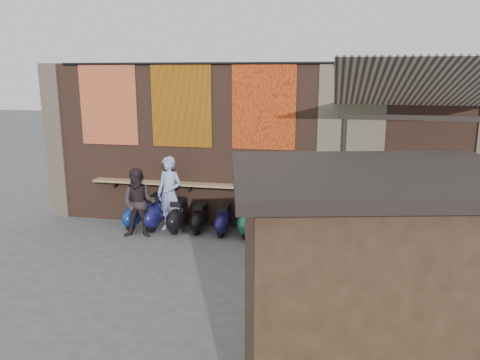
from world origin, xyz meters
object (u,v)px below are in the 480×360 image
at_px(scooter_stool_1, 156,212).
at_px(scooter_stool_7, 294,225).
at_px(scooter_stool_0, 135,213).
at_px(diner_left, 170,194).
at_px(shopper_tan, 327,239).
at_px(diner_right, 139,203).
at_px(shelf_box, 286,183).
at_px(shopper_navy, 387,235).
at_px(scooter_stool_8, 318,224).
at_px(market_stall, 371,312).
at_px(scooter_stool_9, 342,227).
at_px(scooter_stool_5, 249,218).
at_px(scooter_stool_3, 200,218).
at_px(scooter_stool_4, 223,220).
at_px(scooter_stool_6, 268,223).
at_px(scooter_stool_2, 178,216).

bearing_deg(scooter_stool_1, scooter_stool_7, -0.69).
bearing_deg(scooter_stool_0, diner_left, -1.42).
xyz_separation_m(scooter_stool_7, shopper_tan, (0.80, -1.94, 0.40)).
bearing_deg(scooter_stool_1, diner_right, -101.86).
height_order(shelf_box, shopper_navy, shopper_navy).
bearing_deg(scooter_stool_8, shopper_tan, -82.90).
bearing_deg(scooter_stool_8, diner_right, -172.30).
height_order(scooter_stool_7, market_stall, market_stall).
relative_size(scooter_stool_7, scooter_stool_8, 0.84).
distance_m(shopper_navy, shopper_tan, 1.07).
distance_m(scooter_stool_9, diner_left, 4.14).
xyz_separation_m(shelf_box, scooter_stool_5, (-0.83, -0.27, -0.83)).
xyz_separation_m(shelf_box, scooter_stool_3, (-2.04, -0.25, -0.91)).
relative_size(scooter_stool_4, scooter_stool_7, 1.01).
height_order(scooter_stool_6, shopper_tan, shopper_tan).
xyz_separation_m(scooter_stool_1, market_stall, (4.71, -5.82, 0.95)).
bearing_deg(scooter_stool_2, shopper_tan, -28.08).
height_order(scooter_stool_2, scooter_stool_8, scooter_stool_8).
bearing_deg(scooter_stool_9, market_stall, -87.85).
bearing_deg(market_stall, scooter_stool_4, 103.92).
bearing_deg(scooter_stool_0, scooter_stool_5, 0.20).
relative_size(scooter_stool_4, shopper_navy, 0.42).
relative_size(scooter_stool_6, market_stall, 0.26).
bearing_deg(scooter_stool_6, shopper_navy, -36.92).
bearing_deg(shopper_navy, shopper_tan, -8.80).
relative_size(shelf_box, scooter_stool_8, 0.72).
relative_size(scooter_stool_9, market_stall, 0.26).
bearing_deg(scooter_stool_7, shopper_tan, -67.55).
distance_m(scooter_stool_5, scooter_stool_8, 1.64).
distance_m(scooter_stool_1, shopper_navy, 5.60).
bearing_deg(scooter_stool_7, scooter_stool_2, -179.75).
xyz_separation_m(scooter_stool_4, shopper_navy, (3.53, -1.80, 0.52)).
distance_m(scooter_stool_7, diner_right, 3.62).
bearing_deg(shelf_box, diner_right, -164.72).
height_order(scooter_stool_5, shopper_navy, shopper_navy).
height_order(scooter_stool_5, shopper_tan, shopper_tan).
height_order(scooter_stool_7, shopper_navy, shopper_navy).
xyz_separation_m(scooter_stool_3, scooter_stool_7, (2.28, -0.04, 0.00)).
relative_size(scooter_stool_2, shopper_navy, 0.47).
distance_m(scooter_stool_5, market_stall, 6.34).
bearing_deg(scooter_stool_9, scooter_stool_3, 179.77).
distance_m(scooter_stool_7, scooter_stool_8, 0.57).
xyz_separation_m(shelf_box, scooter_stool_0, (-3.71, -0.28, -0.89)).
distance_m(shelf_box, scooter_stool_8, 1.22).
xyz_separation_m(diner_left, diner_right, (-0.53, -0.60, -0.10)).
bearing_deg(shopper_tan, scooter_stool_8, 48.26).
bearing_deg(scooter_stool_9, scooter_stool_1, 179.79).
xyz_separation_m(scooter_stool_0, scooter_stool_5, (2.88, 0.01, 0.06)).
distance_m(scooter_stool_9, shopper_tan, 2.02).
bearing_deg(scooter_stool_6, scooter_stool_9, 0.06).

